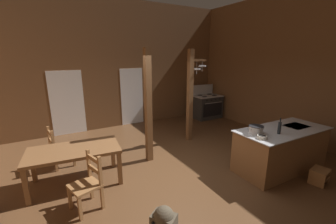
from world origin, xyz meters
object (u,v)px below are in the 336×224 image
(mixing_bowl_on_counter, at_px, (262,137))
(bottle_tall_on_counter, at_px, (279,128))
(step_stool, at_px, (320,175))
(stove_range, at_px, (206,106))
(kitchen_island, at_px, (280,149))
(ladderback_chair_by_post, at_px, (88,183))
(dining_table, at_px, (74,153))
(ladderback_chair_near_window, at_px, (59,148))
(stockpot_on_counter, at_px, (256,130))

(mixing_bowl_on_counter, relative_size, bottle_tall_on_counter, 0.53)
(step_stool, height_order, bottle_tall_on_counter, bottle_tall_on_counter)
(stove_range, distance_m, step_stool, 5.00)
(step_stool, xyz_separation_m, mixing_bowl_on_counter, (-1.03, 0.66, 0.79))
(stove_range, xyz_separation_m, mixing_bowl_on_counter, (-2.17, -4.20, 0.49))
(kitchen_island, bearing_deg, ladderback_chair_by_post, 168.81)
(kitchen_island, relative_size, stove_range, 1.66)
(ladderback_chair_by_post, bearing_deg, bottle_tall_on_counter, -14.19)
(dining_table, bearing_deg, kitchen_island, -22.34)
(stove_range, bearing_deg, ladderback_chair_near_window, -165.16)
(ladderback_chair_by_post, xyz_separation_m, bottle_tall_on_counter, (3.64, -0.92, 0.62))
(bottle_tall_on_counter, bearing_deg, ladderback_chair_near_window, 145.29)
(step_stool, height_order, dining_table, dining_table)
(kitchen_island, relative_size, stockpot_on_counter, 6.13)
(ladderback_chair_near_window, relative_size, ladderback_chair_by_post, 1.00)
(kitchen_island, bearing_deg, stockpot_on_counter, 172.65)
(stove_range, bearing_deg, mixing_bowl_on_counter, -117.27)
(stove_range, height_order, stockpot_on_counter, stove_range)
(kitchen_island, height_order, step_stool, kitchen_island)
(kitchen_island, distance_m, bottle_tall_on_counter, 0.71)
(ladderback_chair_near_window, distance_m, bottle_tall_on_counter, 4.83)
(stove_range, height_order, dining_table, stove_range)
(kitchen_island, distance_m, mixing_bowl_on_counter, 1.03)
(kitchen_island, bearing_deg, stove_range, 72.65)
(kitchen_island, bearing_deg, step_stool, -79.97)
(ladderback_chair_by_post, xyz_separation_m, mixing_bowl_on_counter, (3.10, -0.92, 0.52))
(stockpot_on_counter, bearing_deg, stove_range, 62.66)
(dining_table, relative_size, ladderback_chair_by_post, 1.89)
(stove_range, height_order, bottle_tall_on_counter, stove_range)
(stove_range, distance_m, dining_table, 5.86)
(kitchen_island, height_order, stove_range, stove_range)
(kitchen_island, height_order, dining_table, kitchen_island)
(stove_range, relative_size, stockpot_on_counter, 3.70)
(mixing_bowl_on_counter, bearing_deg, step_stool, -32.45)
(ladderback_chair_by_post, height_order, stockpot_on_counter, stockpot_on_counter)
(kitchen_island, relative_size, step_stool, 5.49)
(step_stool, relative_size, bottle_tall_on_counter, 1.18)
(mixing_bowl_on_counter, xyz_separation_m, bottle_tall_on_counter, (0.53, 0.00, 0.10))
(ladderback_chair_near_window, relative_size, bottle_tall_on_counter, 2.82)
(step_stool, height_order, ladderback_chair_by_post, ladderback_chair_by_post)
(step_stool, distance_m, mixing_bowl_on_counter, 1.46)
(dining_table, bearing_deg, mixing_bowl_on_counter, -29.59)
(ladderback_chair_near_window, bearing_deg, step_stool, -37.36)
(ladderback_chair_near_window, distance_m, stockpot_on_counter, 4.35)
(kitchen_island, distance_m, dining_table, 4.41)
(ladderback_chair_by_post, relative_size, bottle_tall_on_counter, 2.82)
(kitchen_island, distance_m, ladderback_chair_near_window, 5.02)
(dining_table, bearing_deg, ladderback_chair_by_post, -85.25)
(dining_table, xyz_separation_m, ladderback_chair_by_post, (0.07, -0.88, -0.20))
(dining_table, bearing_deg, ladderback_chair_near_window, 103.50)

